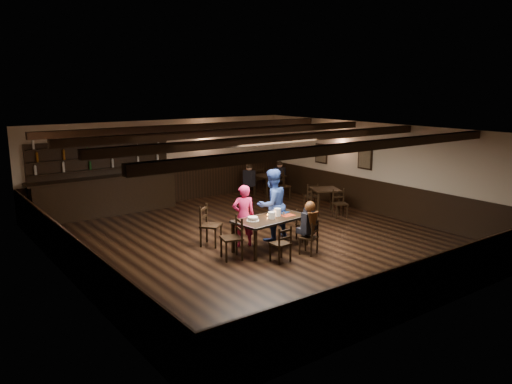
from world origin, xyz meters
TOP-DOWN VIEW (x-y plane):
  - ground at (0.00, 0.00)m, footprint 10.00×10.00m
  - room_shell at (0.01, 0.04)m, footprint 9.02×10.02m
  - dining_table at (-0.12, -0.77)m, footprint 1.84×1.06m
  - chair_near_left at (-0.47, -1.64)m, footprint 0.38×0.36m
  - chair_near_right at (0.39, -1.62)m, footprint 0.46×0.45m
  - chair_end_left at (-1.16, -0.83)m, footprint 0.53×0.54m
  - chair_end_right at (0.90, -0.73)m, footprint 0.41×0.42m
  - chair_far_pushed at (-1.16, 0.35)m, footprint 0.63×0.62m
  - woman_pink at (-0.50, -0.20)m, footprint 0.63×0.52m
  - man_blue at (0.35, -0.22)m, footprint 0.89×0.71m
  - seated_person at (0.36, -1.57)m, footprint 0.33×0.49m
  - cake at (-0.60, -0.73)m, footprint 0.29×0.29m
  - plate_stack_a at (-0.14, -0.82)m, footprint 0.17×0.17m
  - plate_stack_b at (0.12, -0.72)m, footprint 0.16×0.16m
  - tea_light at (-0.09, -0.62)m, footprint 0.05×0.05m
  - salt_shaker at (0.26, -0.77)m, footprint 0.04×0.04m
  - pepper_shaker at (0.25, -0.80)m, footprint 0.04×0.04m
  - drink_glass at (0.13, -0.59)m, footprint 0.07×0.07m
  - menu_red at (0.35, -0.82)m, footprint 0.33×0.24m
  - menu_blue at (0.46, -0.55)m, footprint 0.31×0.26m
  - bar_counter at (-2.07, 4.72)m, footprint 4.42×0.70m
  - back_table_a at (3.26, 0.92)m, footprint 1.01×1.01m
  - back_table_b at (3.33, 3.76)m, footprint 0.89×0.89m
  - bg_patron_left at (2.50, 3.77)m, footprint 0.32×0.41m
  - bg_patron_right at (3.84, 3.81)m, footprint 0.31×0.39m

SIDE VIEW (x-z plane):
  - ground at x=0.00m, z-range 0.00..0.00m
  - chair_end_right at x=0.90m, z-range 0.06..0.83m
  - chair_near_right at x=0.39m, z-range 0.07..0.84m
  - chair_near_left at x=-0.47m, z-range 0.07..0.87m
  - chair_end_left at x=-1.16m, z-range 0.08..1.03m
  - chair_far_pushed at x=-1.16m, z-range 0.08..1.06m
  - back_table_a at x=3.26m, z-range 0.27..1.02m
  - back_table_b at x=3.33m, z-range 0.28..1.03m
  - dining_table at x=-0.12m, z-range 0.31..1.06m
  - bar_counter at x=-2.07m, z-range -0.37..1.83m
  - woman_pink at x=-0.50m, z-range 0.00..1.49m
  - menu_red at x=0.35m, z-range 0.75..0.76m
  - menu_blue at x=0.46m, z-range 0.75..0.76m
  - tea_light at x=-0.09m, z-range 0.75..0.81m
  - cake at x=-0.60m, z-range 0.75..0.84m
  - salt_shaker at x=0.26m, z-range 0.75..0.85m
  - pepper_shaker at x=0.25m, z-range 0.75..0.85m
  - drink_glass at x=0.13m, z-range 0.75..0.86m
  - seated_person at x=0.36m, z-range 0.42..1.22m
  - bg_patron_right at x=3.84m, z-range 0.46..1.18m
  - plate_stack_a at x=-0.14m, z-range 0.75..0.91m
  - bg_patron_left at x=2.50m, z-range 0.47..1.22m
  - plate_stack_b at x=0.12m, z-range 0.75..0.94m
  - man_blue at x=0.35m, z-range 0.00..1.78m
  - room_shell at x=0.01m, z-range 0.39..3.10m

